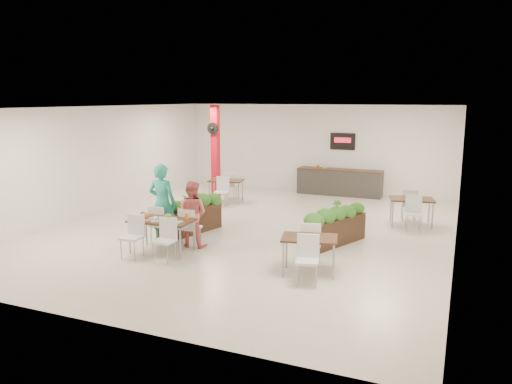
# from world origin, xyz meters

# --- Properties ---
(ground) EXTENTS (12.00, 12.00, 0.00)m
(ground) POSITION_xyz_m (0.00, 0.00, 0.00)
(ground) COLOR beige
(ground) RESTS_ON ground
(room_shell) EXTENTS (10.10, 12.10, 3.22)m
(room_shell) POSITION_xyz_m (0.00, 0.00, 2.01)
(room_shell) COLOR white
(room_shell) RESTS_ON ground
(red_column) EXTENTS (0.40, 0.41, 3.20)m
(red_column) POSITION_xyz_m (-3.00, 3.79, 1.64)
(red_column) COLOR red
(red_column) RESTS_ON ground
(service_counter) EXTENTS (3.00, 0.64, 2.20)m
(service_counter) POSITION_xyz_m (1.00, 5.65, 0.49)
(service_counter) COLOR #2B2927
(service_counter) RESTS_ON ground
(main_table) EXTENTS (1.43, 1.67, 0.92)m
(main_table) POSITION_xyz_m (-1.13, -2.50, 0.64)
(main_table) COLOR black
(main_table) RESTS_ON ground
(diner_man) EXTENTS (0.72, 0.49, 1.92)m
(diner_man) POSITION_xyz_m (-1.52, -1.85, 0.96)
(diner_man) COLOR teal
(diner_man) RESTS_ON ground
(diner_woman) EXTENTS (0.78, 0.62, 1.56)m
(diner_woman) POSITION_xyz_m (-0.72, -1.85, 0.78)
(diner_woman) COLOR #DD6562
(diner_woman) RESTS_ON ground
(planter_left) EXTENTS (0.84, 2.07, 1.11)m
(planter_left) POSITION_xyz_m (-1.29, -0.95, 0.53)
(planter_left) COLOR black
(planter_left) RESTS_ON ground
(planter_right) EXTENTS (1.07, 1.94, 1.08)m
(planter_right) POSITION_xyz_m (2.38, -0.47, 0.51)
(planter_right) COLOR black
(planter_right) RESTS_ON ground
(side_table_a) EXTENTS (1.23, 1.67, 0.92)m
(side_table_a) POSITION_xyz_m (-2.21, 3.01, 0.62)
(side_table_a) COLOR black
(side_table_a) RESTS_ON ground
(side_table_b) EXTENTS (1.28, 1.67, 0.92)m
(side_table_b) POSITION_xyz_m (3.82, 2.16, 0.63)
(side_table_b) COLOR black
(side_table_b) RESTS_ON ground
(side_table_c) EXTENTS (1.22, 1.67, 0.92)m
(side_table_c) POSITION_xyz_m (2.36, -2.59, 0.61)
(side_table_c) COLOR black
(side_table_c) RESTS_ON ground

